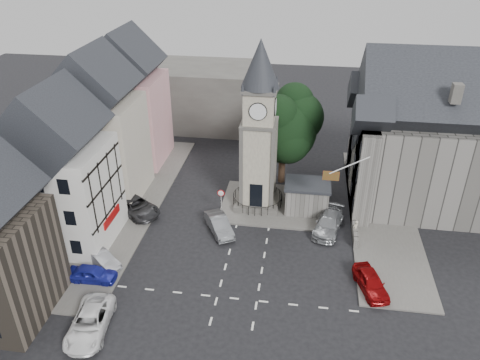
% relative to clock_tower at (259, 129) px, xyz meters
% --- Properties ---
extents(ground, '(120.00, 120.00, 0.00)m').
position_rel_clock_tower_xyz_m(ground, '(0.00, -7.99, -8.12)').
color(ground, black).
rests_on(ground, ground).
extents(pavement_west, '(6.00, 30.00, 0.14)m').
position_rel_clock_tower_xyz_m(pavement_west, '(-12.50, -1.99, -8.05)').
color(pavement_west, '#595651').
rests_on(pavement_west, ground).
extents(pavement_east, '(6.00, 26.00, 0.14)m').
position_rel_clock_tower_xyz_m(pavement_east, '(12.00, 0.01, -8.05)').
color(pavement_east, '#595651').
rests_on(pavement_east, ground).
extents(central_island, '(10.00, 8.00, 0.16)m').
position_rel_clock_tower_xyz_m(central_island, '(1.50, 0.01, -8.04)').
color(central_island, '#595651').
rests_on(central_island, ground).
extents(road_markings, '(20.00, 8.00, 0.01)m').
position_rel_clock_tower_xyz_m(road_markings, '(0.00, -13.49, -8.12)').
color(road_markings, silver).
rests_on(road_markings, ground).
extents(clock_tower, '(4.86, 4.86, 16.25)m').
position_rel_clock_tower_xyz_m(clock_tower, '(0.00, 0.00, 0.00)').
color(clock_tower, '#4C4944').
rests_on(clock_tower, ground).
extents(stone_shelter, '(4.30, 3.30, 3.08)m').
position_rel_clock_tower_xyz_m(stone_shelter, '(4.80, -0.49, -6.57)').
color(stone_shelter, '#5A5753').
rests_on(stone_shelter, ground).
extents(town_tree, '(7.20, 7.20, 10.80)m').
position_rel_clock_tower_xyz_m(town_tree, '(2.00, 5.01, -1.15)').
color(town_tree, black).
rests_on(town_tree, ground).
extents(warning_sign_post, '(0.70, 0.19, 2.85)m').
position_rel_clock_tower_xyz_m(warning_sign_post, '(-3.20, -2.56, -6.09)').
color(warning_sign_post, black).
rests_on(warning_sign_post, ground).
extents(terrace_pink, '(8.10, 7.60, 12.80)m').
position_rel_clock_tower_xyz_m(terrace_pink, '(-15.50, 8.01, -1.54)').
color(terrace_pink, pink).
rests_on(terrace_pink, ground).
extents(terrace_cream, '(8.10, 7.60, 12.80)m').
position_rel_clock_tower_xyz_m(terrace_cream, '(-15.50, 0.01, -1.54)').
color(terrace_cream, beige).
rests_on(terrace_cream, ground).
extents(terrace_tudor, '(8.10, 7.60, 12.00)m').
position_rel_clock_tower_xyz_m(terrace_tudor, '(-15.50, -7.99, -1.93)').
color(terrace_tudor, silver).
rests_on(terrace_tudor, ground).
extents(backdrop_west, '(20.00, 10.00, 8.00)m').
position_rel_clock_tower_xyz_m(backdrop_west, '(-12.00, 20.01, -4.12)').
color(backdrop_west, '#4C4944').
rests_on(backdrop_west, ground).
extents(east_building, '(14.40, 11.40, 12.60)m').
position_rel_clock_tower_xyz_m(east_building, '(15.59, 3.01, -1.86)').
color(east_building, '#5A5753').
rests_on(east_building, ground).
extents(east_boundary_wall, '(0.40, 16.00, 0.90)m').
position_rel_clock_tower_xyz_m(east_boundary_wall, '(9.20, 2.01, -7.67)').
color(east_boundary_wall, '#5A5753').
rests_on(east_boundary_wall, ground).
extents(flagpole, '(3.68, 0.10, 2.74)m').
position_rel_clock_tower_xyz_m(flagpole, '(8.00, -3.99, -1.12)').
color(flagpole, white).
rests_on(flagpole, ground).
extents(car_west_blue, '(3.88, 1.65, 1.31)m').
position_rel_clock_tower_xyz_m(car_west_blue, '(-11.50, -13.11, -7.47)').
color(car_west_blue, '#1C229D').
rests_on(car_west_blue, ground).
extents(car_west_silver, '(3.82, 3.04, 1.22)m').
position_rel_clock_tower_xyz_m(car_west_silver, '(-11.50, -11.23, -7.51)').
color(car_west_silver, '#A1A2A9').
rests_on(car_west_silver, ground).
extents(car_west_grey, '(6.10, 5.38, 1.57)m').
position_rel_clock_tower_xyz_m(car_west_grey, '(-11.50, -3.29, -7.34)').
color(car_west_grey, '#2E2E31').
rests_on(car_west_grey, ground).
extents(car_island_silver, '(3.56, 4.64, 1.47)m').
position_rel_clock_tower_xyz_m(car_island_silver, '(-2.93, -5.15, -7.39)').
color(car_island_silver, gray).
rests_on(car_island_silver, ground).
extents(car_island_east, '(3.27, 5.55, 1.51)m').
position_rel_clock_tower_xyz_m(car_island_east, '(6.86, -3.49, -7.37)').
color(car_island_east, gray).
rests_on(car_island_east, ground).
extents(car_east_red, '(2.90, 4.57, 1.45)m').
position_rel_clock_tower_xyz_m(car_east_red, '(9.93, -10.99, -7.40)').
color(car_east_red, maroon).
rests_on(car_east_red, ground).
extents(van_sw_white, '(3.06, 5.56, 1.48)m').
position_rel_clock_tower_xyz_m(van_sw_white, '(-9.50, -17.99, -7.38)').
color(van_sw_white, white).
rests_on(van_sw_white, ground).
extents(pedestrian, '(0.71, 0.69, 1.65)m').
position_rel_clock_tower_xyz_m(pedestrian, '(9.20, -4.09, -7.30)').
color(pedestrian, '#B5AE96').
rests_on(pedestrian, ground).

